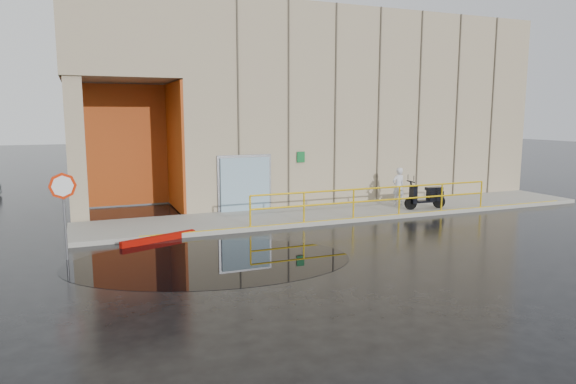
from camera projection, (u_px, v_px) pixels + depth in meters
name	position (u px, v px, depth m)	size (l,w,h in m)	color
ground	(304.00, 253.00, 13.93)	(120.00, 120.00, 0.00)	black
sidewalk	(352.00, 212.00, 19.54)	(20.00, 3.00, 0.15)	gray
building	(308.00, 105.00, 25.27)	(20.00, 10.17, 8.00)	tan
guardrail	(377.00, 201.00, 18.30)	(9.56, 0.06, 1.03)	gold
person	(398.00, 186.00, 20.40)	(0.55, 0.36, 1.51)	silver
scooter	(426.00, 189.00, 19.60)	(1.75, 0.72, 1.33)	black
stop_sign	(63.00, 196.00, 13.07)	(0.68, 0.19, 2.28)	slate
red_curb	(159.00, 239.00, 15.22)	(2.40, 0.18, 0.18)	#940801
puddle	(210.00, 261.00, 13.15)	(7.30, 4.49, 0.01)	black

